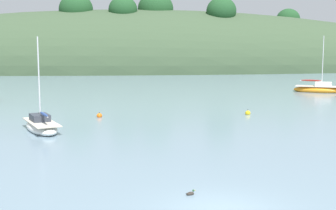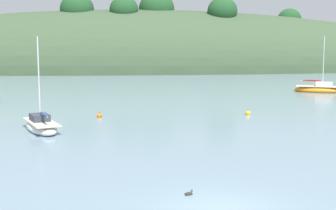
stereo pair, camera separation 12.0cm
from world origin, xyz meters
TOP-DOWN VIEW (x-y plane):
  - ground_plane at (0.00, 0.00)m, footprint 400.00×400.00m
  - far_shoreline_hill at (0.04, 88.88)m, footprint 150.00×36.00m
  - sailboat_red_portside at (-9.14, 16.42)m, footprint 3.64×5.52m
  - sailboat_grey_yawl at (20.60, 39.14)m, footprint 6.40×4.42m
  - mooring_buoy_outer at (7.02, 22.24)m, footprint 0.44×0.44m
  - mooring_buoy_channel at (-5.44, 22.01)m, footprint 0.44×0.44m
  - duck_trailing at (-0.89, 1.77)m, footprint 0.41×0.30m

SIDE VIEW (x-z plane):
  - ground_plane at x=0.00m, z-range 0.00..0.00m
  - duck_trailing at x=-0.89m, z-range -0.07..0.17m
  - far_shoreline_hill at x=0.04m, z-range -14.96..15.18m
  - mooring_buoy_outer at x=7.02m, z-range -0.15..0.39m
  - mooring_buoy_channel at x=-5.44m, z-range -0.15..0.39m
  - sailboat_red_portside at x=-9.14m, z-range -2.98..3.66m
  - sailboat_grey_yawl at x=20.60m, z-range -3.17..3.92m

